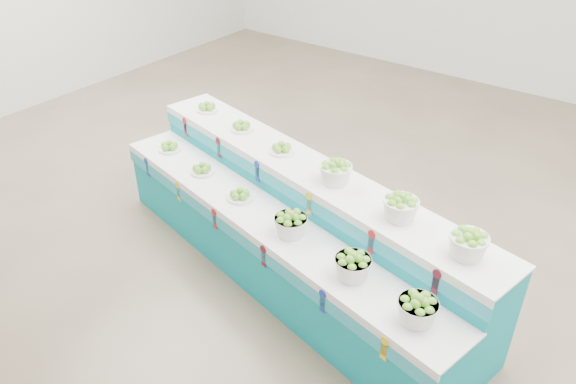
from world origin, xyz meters
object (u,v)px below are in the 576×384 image
(basket_lower_left, at_px, (291,224))
(basket_upper_right, at_px, (468,243))
(display_stand, at_px, (288,225))
(plate_upper_mid, at_px, (241,126))

(basket_lower_left, xyz_separation_m, basket_upper_right, (1.37, 0.21, 0.30))
(display_stand, relative_size, plate_upper_mid, 17.55)
(plate_upper_mid, xyz_separation_m, basket_upper_right, (2.54, -0.56, 0.06))
(display_stand, distance_m, basket_lower_left, 0.51)
(display_stand, xyz_separation_m, basket_upper_right, (1.63, -0.11, 0.61))
(plate_upper_mid, distance_m, basket_upper_right, 2.60)
(basket_lower_left, bearing_deg, plate_upper_mid, 146.78)
(basket_lower_left, relative_size, plate_upper_mid, 1.20)
(basket_lower_left, height_order, basket_upper_right, basket_upper_right)
(plate_upper_mid, bearing_deg, basket_upper_right, -12.48)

